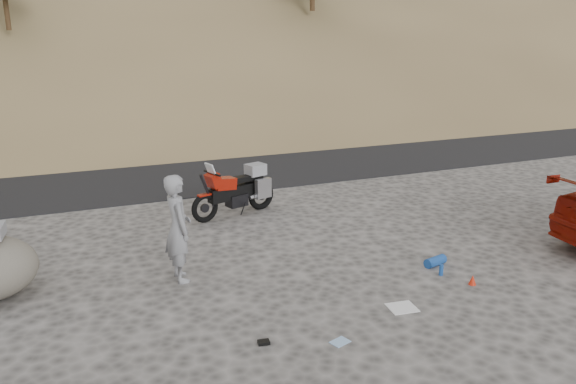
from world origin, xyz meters
The scene contains 10 objects.
ground centered at (0.00, 0.00, 0.00)m, with size 140.00×140.00×0.00m, color #413F3C.
road centered at (0.00, 9.00, 0.00)m, with size 120.00×7.00×0.05m, color black.
motorcycle centered at (0.87, 3.77, 0.58)m, with size 2.22×1.05×1.36m.
man centered at (-1.17, 0.72, 0.00)m, with size 0.68×0.45×1.87m, color gray.
gear_white_cloth centered at (1.77, -1.68, 0.01)m, with size 0.43×0.38×0.01m, color white.
gear_blue_mat centered at (3.26, -0.53, 0.09)m, with size 0.18×0.18×0.45m, color #184493.
gear_bottle centered at (3.10, -0.91, 0.10)m, with size 0.07×0.07×0.20m, color #184493.
gear_funnel centered at (3.35, -1.42, 0.08)m, with size 0.13×0.13×0.17m, color red.
gear_glove_a centered at (-0.58, -1.83, 0.02)m, with size 0.16×0.11×0.05m, color black.
gear_blue_cloth centered at (0.41, -2.20, 0.01)m, with size 0.26×0.19×0.01m, color #8FB4DD.
Camera 1 is at (-2.92, -8.26, 4.12)m, focal length 35.00 mm.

